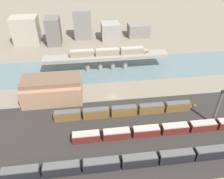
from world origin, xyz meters
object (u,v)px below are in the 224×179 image
train_on_bridge (110,52)px  train_yard_far (127,111)px  train_yard_near (161,158)px  warehouse_building (53,89)px  signal_tower (217,108)px  train_yard_mid (178,128)px

train_on_bridge → train_yard_far: train_on_bridge is taller
train_yard_near → warehouse_building: bearing=133.3°
warehouse_building → signal_tower: bearing=-21.4°
train_yard_mid → warehouse_building: size_ratio=3.08×
train_yard_near → warehouse_building: warehouse_building is taller
train_yard_near → signal_tower: signal_tower is taller
train_yard_mid → train_on_bridge: bearing=110.9°
warehouse_building → signal_tower: 67.42m
train_on_bridge → train_yard_mid: train_on_bridge is taller
train_on_bridge → train_yard_far: 39.17m
train_yard_near → train_yard_far: 25.28m
train_on_bridge → train_yard_far: bearing=-87.1°
train_on_bridge → warehouse_building: train_on_bridge is taller
train_yard_far → warehouse_building: warehouse_building is taller
train_on_bridge → signal_tower: bearing=-54.3°
train_yard_far → train_yard_near: bearing=-74.3°
train_yard_mid → train_yard_far: (-17.24, 11.95, 0.27)m
train_on_bridge → signal_tower: signal_tower is taller
train_on_bridge → signal_tower: (34.20, -47.54, -2.61)m
train_yard_near → warehouse_building: (-37.29, 39.61, 2.91)m
train_yard_mid → warehouse_building: bearing=150.3°
signal_tower → train_yard_far: bearing=163.9°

